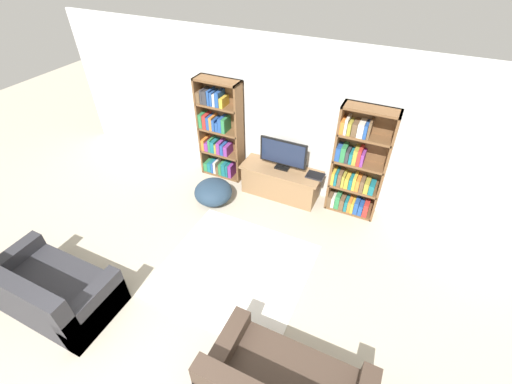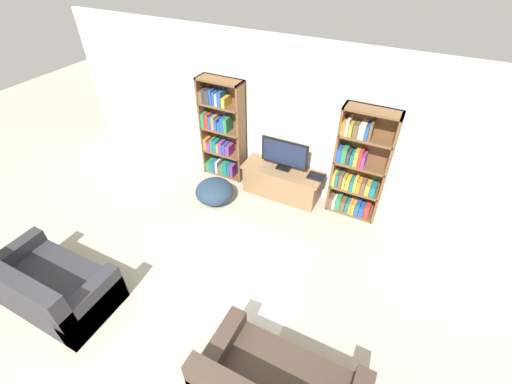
% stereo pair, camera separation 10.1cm
% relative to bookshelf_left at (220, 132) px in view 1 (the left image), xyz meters
% --- Properties ---
extents(wall_back, '(8.80, 0.06, 2.60)m').
position_rel_bookshelf_left_xyz_m(wall_back, '(1.21, 0.18, 0.42)').
color(wall_back, silver).
rests_on(wall_back, ground_plane).
extents(bookshelf_left, '(0.80, 0.30, 1.86)m').
position_rel_bookshelf_left_xyz_m(bookshelf_left, '(0.00, 0.00, 0.00)').
color(bookshelf_left, brown).
rests_on(bookshelf_left, ground_plane).
extents(bookshelf_right, '(0.80, 0.30, 1.86)m').
position_rel_bookshelf_left_xyz_m(bookshelf_right, '(2.45, 0.00, -0.03)').
color(bookshelf_right, brown).
rests_on(bookshelf_right, ground_plane).
extents(tv_stand, '(1.39, 0.50, 0.54)m').
position_rel_bookshelf_left_xyz_m(tv_stand, '(1.26, -0.13, -0.61)').
color(tv_stand, '#8E6B47').
rests_on(tv_stand, ground_plane).
extents(television, '(0.81, 0.16, 0.54)m').
position_rel_bookshelf_left_xyz_m(television, '(1.26, -0.09, -0.06)').
color(television, black).
rests_on(television, tv_stand).
extents(laptop, '(0.29, 0.22, 0.03)m').
position_rel_bookshelf_left_xyz_m(laptop, '(1.84, -0.08, -0.33)').
color(laptop, '#28282D').
rests_on(laptop, tv_stand).
extents(area_rug, '(1.96, 1.86, 0.02)m').
position_rel_bookshelf_left_xyz_m(area_rug, '(1.33, -1.98, -0.88)').
color(area_rug, white).
rests_on(area_rug, ground_plane).
extents(couch_left_sectional, '(1.55, 0.86, 0.88)m').
position_rel_bookshelf_left_xyz_m(couch_left_sectional, '(-0.45, -3.45, -0.60)').
color(couch_left_sectional, '#2D2D33').
rests_on(couch_left_sectional, ground_plane).
extents(beanbag_ottoman, '(0.65, 0.65, 0.40)m').
position_rel_bookshelf_left_xyz_m(beanbag_ottoman, '(0.29, -0.81, -0.69)').
color(beanbag_ottoman, '#23384C').
rests_on(beanbag_ottoman, ground_plane).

